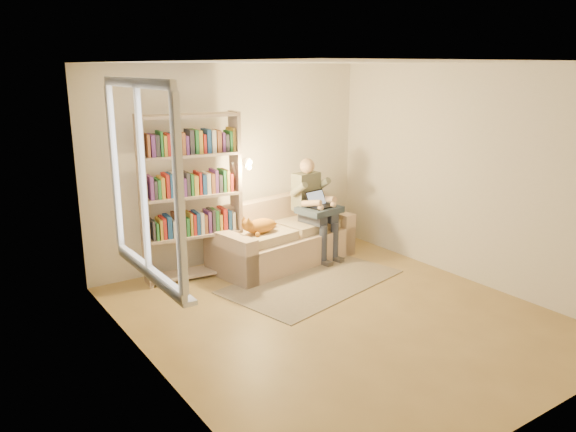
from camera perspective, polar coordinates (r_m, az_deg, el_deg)
floor at (r=6.09m, az=5.04°, el=-9.99°), size 4.50×4.50×0.00m
ceiling at (r=5.52m, az=5.68°, el=15.28°), size 4.00×4.50×0.02m
wall_left at (r=4.69m, az=-13.89°, el=-1.14°), size 0.02×4.50×2.60m
wall_right at (r=7.09m, az=17.95°, el=3.98°), size 0.02×4.50×2.60m
wall_back at (r=7.50m, az=-5.70°, el=5.21°), size 4.00×0.02×2.60m
wall_front at (r=4.25m, az=25.06°, el=-3.81°), size 4.00×0.02×2.60m
window at (r=4.86m, az=-14.20°, el=0.36°), size 0.12×1.52×1.69m
sofa at (r=7.53m, az=-0.74°, el=-2.51°), size 2.06×1.15×0.83m
person at (r=7.60m, az=2.53°, el=1.35°), size 0.45×0.64×1.37m
cat at (r=7.05m, az=-2.91°, el=-0.98°), size 0.62×0.28×0.23m
blanket at (r=7.51m, az=3.01°, el=0.60°), size 0.59×0.51×0.08m
laptop at (r=7.49m, az=2.96°, el=1.31°), size 0.36×0.33×0.26m
bookshelf at (r=6.89m, az=-9.78°, el=2.72°), size 1.35×0.52×2.04m
rug at (r=6.94m, az=2.46°, el=-6.66°), size 2.37×1.71×0.01m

